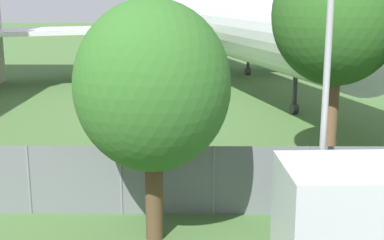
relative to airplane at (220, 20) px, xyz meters
The scene contains 6 objects.
perimeter_fence 25.57m from the airplane, 98.57° to the right, with size 56.07×0.07×1.97m.
airplane is the anchor object (origin of this frame).
portable_cabin 28.74m from the airplane, 86.14° to the right, with size 3.79×2.49×2.54m.
tree_near_hangar 26.75m from the airplane, 95.89° to the right, with size 3.72×3.72×5.92m.
tree_behind_benches 21.82m from the airplane, 82.71° to the right, with size 4.13×4.13×7.63m.
light_mast 26.55m from the airplane, 87.07° to the right, with size 0.44×0.44×7.01m.
Camera 1 is at (2.07, -4.37, 5.92)m, focal length 50.00 mm.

